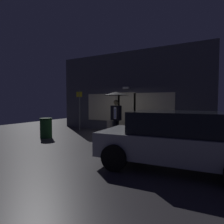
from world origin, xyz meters
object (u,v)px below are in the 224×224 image
(person_with_umbrella, at_px, (116,103))
(parked_car, at_px, (175,139))
(street_sign_post, at_px, (79,108))
(sidewalk_bollard, at_px, (109,126))
(sidewalk_bollard_2, at_px, (148,131))
(trash_bin, at_px, (46,128))

(person_with_umbrella, bearing_deg, parked_car, -30.90)
(street_sign_post, height_order, sidewalk_bollard, street_sign_post)
(sidewalk_bollard_2, height_order, trash_bin, trash_bin)
(person_with_umbrella, relative_size, sidewalk_bollard_2, 3.96)
(sidewalk_bollard, bearing_deg, sidewalk_bollard_2, -0.01)
(street_sign_post, relative_size, sidewalk_bollard_2, 4.39)
(person_with_umbrella, relative_size, street_sign_post, 0.90)
(sidewalk_bollard, relative_size, trash_bin, 0.74)
(person_with_umbrella, xyz_separation_m, street_sign_post, (-2.93, 1.01, -0.30))
(parked_car, bearing_deg, trash_bin, 164.41)
(person_with_umbrella, height_order, sidewalk_bollard_2, person_with_umbrella)
(street_sign_post, xyz_separation_m, sidewalk_bollard_2, (4.04, 0.16, -1.07))
(person_with_umbrella, relative_size, sidewalk_bollard, 3.12)
(person_with_umbrella, distance_m, parked_car, 4.21)
(sidewalk_bollard, bearing_deg, parked_car, -42.97)
(person_with_umbrella, relative_size, trash_bin, 2.31)
(sidewalk_bollard, bearing_deg, trash_bin, -124.86)
(sidewalk_bollard_2, relative_size, trash_bin, 0.58)
(parked_car, xyz_separation_m, trash_bin, (-6.01, 1.19, -0.26))
(person_with_umbrella, bearing_deg, trash_bin, -142.79)
(parked_car, distance_m, sidewalk_bollard, 5.68)
(street_sign_post, bearing_deg, trash_bin, -89.20)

